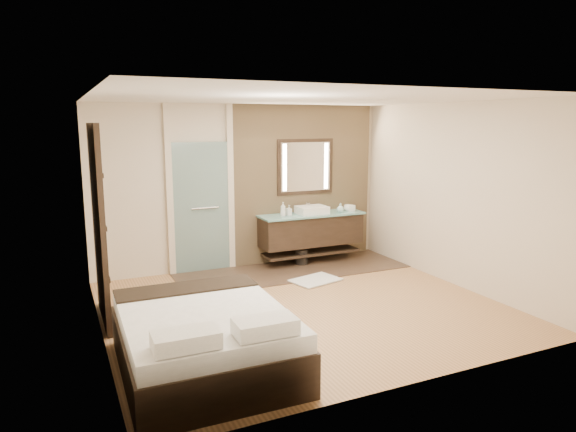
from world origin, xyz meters
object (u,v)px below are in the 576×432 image
bed (205,339)px  mirror_unit (305,167)px  vanity (311,230)px  waste_bin (301,257)px

bed → mirror_unit: bearing=51.4°
vanity → waste_bin: (-0.22, -0.07, -0.44)m
vanity → mirror_unit: size_ratio=1.75×
vanity → mirror_unit: (0.00, 0.24, 1.07)m
bed → vanity: bearing=49.3°
vanity → bed: vanity is taller
mirror_unit → vanity: bearing=-90.0°
mirror_unit → waste_bin: mirror_unit is taller
bed → waste_bin: bed is taller
waste_bin → mirror_unit: bearing=54.4°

